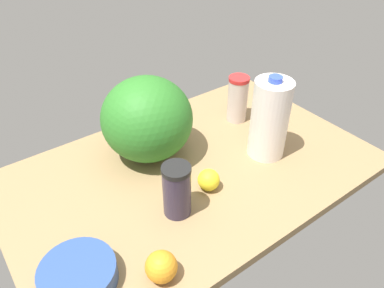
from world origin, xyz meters
The scene contains 9 objects.
countertop centered at (0.00, 0.00, 1.50)cm, with size 120.00×76.00×3.00cm, color #93754D.
shaker_bottle centered at (-14.88, -13.05, 11.33)cm, with size 8.26×8.26×16.58cm.
tumbler_cup centered at (32.06, 13.94, 12.17)cm, with size 7.85×7.85×18.27cm.
watermelon centered at (-6.97, 15.45, 17.11)cm, with size 30.25×30.25×28.22cm, color #2C7526.
milk_jug centered at (25.75, -8.25, 16.87)cm, with size 12.56×12.56×29.30cm.
mixing_bowl centered at (-46.95, -17.88, 5.54)cm, with size 18.57×18.57×5.07cm, color #2D4A8B.
lemon_far_back centered at (-1.61, -10.81, 6.44)cm, with size 6.88×6.88×6.88cm, color yellow.
lime_near_front centered at (13.33, 30.38, 5.96)cm, with size 5.93×5.93×5.93cm, color #5CBA3B.
orange_loose centered at (-30.30, -28.67, 6.97)cm, with size 7.94×7.94×7.94cm, color orange.
Camera 1 is at (-56.53, -76.63, 83.74)cm, focal length 35.00 mm.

